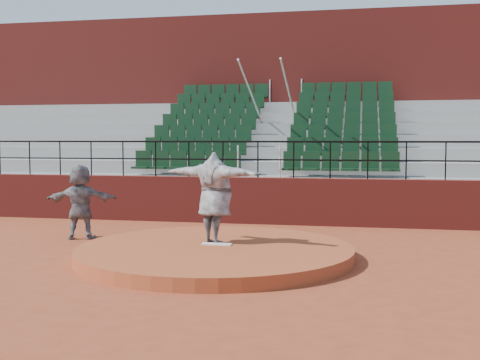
{
  "coord_description": "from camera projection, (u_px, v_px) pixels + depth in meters",
  "views": [
    {
      "loc": [
        2.86,
        -11.51,
        2.4
      ],
      "look_at": [
        0.0,
        2.5,
        1.4
      ],
      "focal_mm": 45.0,
      "sensor_mm": 36.0,
      "label": 1
    }
  ],
  "objects": [
    {
      "name": "ground",
      "position": [
        215.0,
        258.0,
        11.98
      ],
      "size": [
        90.0,
        90.0,
        0.0
      ],
      "primitive_type": "plane",
      "color": "brown",
      "rests_on": "ground"
    },
    {
      "name": "pitchers_mound",
      "position": [
        215.0,
        252.0,
        11.98
      ],
      "size": [
        5.5,
        5.5,
        0.25
      ],
      "primitive_type": "cylinder",
      "color": "#A34624",
      "rests_on": "ground"
    },
    {
      "name": "pitching_rubber",
      "position": [
        217.0,
        244.0,
        12.11
      ],
      "size": [
        0.6,
        0.15,
        0.03
      ],
      "primitive_type": "cube",
      "color": "white",
      "rests_on": "pitchers_mound"
    },
    {
      "name": "boundary_wall",
      "position": [
        258.0,
        201.0,
        16.83
      ],
      "size": [
        24.0,
        0.3,
        1.3
      ],
      "primitive_type": "cube",
      "color": "maroon",
      "rests_on": "ground"
    },
    {
      "name": "wall_railing",
      "position": [
        258.0,
        151.0,
        16.73
      ],
      "size": [
        24.04,
        0.05,
        1.03
      ],
      "color": "black",
      "rests_on": "boundary_wall"
    },
    {
      "name": "seating_deck",
      "position": [
        276.0,
        166.0,
        20.33
      ],
      "size": [
        24.0,
        5.97,
        4.63
      ],
      "color": "gray",
      "rests_on": "ground"
    },
    {
      "name": "press_box_facade",
      "position": [
        290.0,
        109.0,
        24.05
      ],
      "size": [
        24.0,
        3.0,
        7.1
      ],
      "primitive_type": "cube",
      "color": "maroon",
      "rests_on": "ground"
    },
    {
      "name": "pitcher",
      "position": [
        215.0,
        198.0,
        12.28
      ],
      "size": [
        2.36,
        1.38,
        1.86
      ],
      "primitive_type": "imported",
      "rotation": [
        0.0,
        0.0,
        2.78
      ],
      "color": "black",
      "rests_on": "pitchers_mound"
    },
    {
      "name": "fielder",
      "position": [
        81.0,
        202.0,
        14.28
      ],
      "size": [
        1.74,
        0.93,
        1.79
      ],
      "primitive_type": "imported",
      "rotation": [
        0.0,
        0.0,
        3.39
      ],
      "color": "black",
      "rests_on": "ground"
    }
  ]
}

